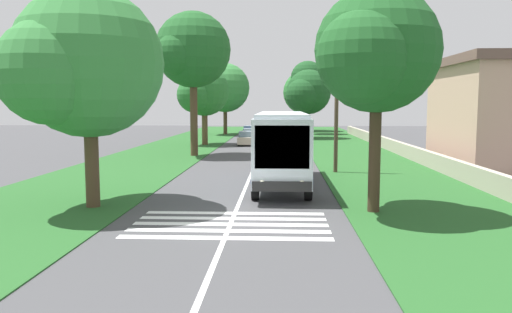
{
  "coord_description": "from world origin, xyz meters",
  "views": [
    {
      "loc": [
        -17.7,
        -1.71,
        4.16
      ],
      "look_at": [
        6.87,
        -0.54,
        1.6
      ],
      "focal_mm": 35.31,
      "sensor_mm": 36.0,
      "label": 1
    }
  ],
  "objects": [
    {
      "name": "centre_line",
      "position": [
        15.0,
        0.0,
        0.0
      ],
      "size": [
        110.0,
        0.16,
        0.01
      ],
      "primitive_type": "cube",
      "color": "silver",
      "rests_on": "ground"
    },
    {
      "name": "zebra_crossing",
      "position": [
        -0.61,
        0.0,
        0.0
      ],
      "size": [
        4.05,
        6.8,
        0.01
      ],
      "color": "silver",
      "rests_on": "ground"
    },
    {
      "name": "roadside_tree_right_0",
      "position": [
        52.64,
        -5.41,
        7.64
      ],
      "size": [
        5.41,
        4.65,
        10.06
      ],
      "color": "#3D2D1E",
      "rests_on": "grass_verge_right"
    },
    {
      "name": "trailing_car_2",
      "position": [
        38.63,
        1.56,
        0.67
      ],
      "size": [
        4.3,
        1.78,
        1.43
      ],
      "color": "#B7A893",
      "rests_on": "ground"
    },
    {
      "name": "roadside_tree_right_3",
      "position": [
        1.6,
        -5.18,
        6.01
      ],
      "size": [
        5.83,
        4.72,
        8.47
      ],
      "color": "#3D2D1E",
      "rests_on": "grass_verge_right"
    },
    {
      "name": "grass_verge_right",
      "position": [
        15.0,
        -8.2,
        0.02
      ],
      "size": [
        120.0,
        8.0,
        0.04
      ],
      "primitive_type": "cube",
      "color": "#235623",
      "rests_on": "ground"
    },
    {
      "name": "trailing_car_1",
      "position": [
        33.52,
        1.61,
        0.67
      ],
      "size": [
        4.3,
        1.78,
        1.43
      ],
      "color": "#B7A893",
      "rests_on": "ground"
    },
    {
      "name": "roadside_tree_left_1",
      "position": [
        22.6,
        5.3,
        8.27
      ],
      "size": [
        6.99,
        5.99,
        11.4
      ],
      "color": "#4C3826",
      "rests_on": "grass_verge_left"
    },
    {
      "name": "trailing_car_3",
      "position": [
        46.87,
        2.09,
        0.67
      ],
      "size": [
        4.3,
        1.78,
        1.43
      ],
      "color": "navy",
      "rests_on": "ground"
    },
    {
      "name": "roadside_wall",
      "position": [
        20.0,
        -11.6,
        0.55
      ],
      "size": [
        70.0,
        0.4,
        1.02
      ],
      "primitive_type": "cube",
      "color": "#B2A893",
      "rests_on": "grass_verge_right"
    },
    {
      "name": "utility_pole",
      "position": [
        12.93,
        -5.11,
        4.38
      ],
      "size": [
        0.24,
        1.4,
        8.4
      ],
      "color": "#473828",
      "rests_on": "grass_verge_right"
    },
    {
      "name": "ground",
      "position": [
        0.0,
        0.0,
        0.0
      ],
      "size": [
        160.0,
        160.0,
        0.0
      ],
      "primitive_type": "plane",
      "color": "#424244"
    },
    {
      "name": "coach_bus",
      "position": [
        7.9,
        -1.8,
        2.15
      ],
      "size": [
        11.16,
        2.62,
        3.73
      ],
      "color": "silver",
      "rests_on": "ground"
    },
    {
      "name": "roadside_tree_left_2",
      "position": [
        51.13,
        5.98,
        6.2
      ],
      "size": [
        8.03,
        6.66,
        9.68
      ],
      "color": "#4C3826",
      "rests_on": "grass_verge_left"
    },
    {
      "name": "roadside_tree_left_0",
      "position": [
        33.47,
        6.13,
        5.3
      ],
      "size": [
        6.35,
        5.07,
        7.96
      ],
      "color": "brown",
      "rests_on": "grass_verge_left"
    },
    {
      "name": "roadside_tree_right_1",
      "position": [
        60.37,
        -5.41,
        5.79
      ],
      "size": [
        7.98,
        6.67,
        9.27
      ],
      "color": "#4C3826",
      "rests_on": "grass_verge_right"
    },
    {
      "name": "grass_verge_left",
      "position": [
        15.0,
        8.2,
        0.02
      ],
      "size": [
        120.0,
        8.0,
        0.04
      ],
      "primitive_type": "cube",
      "color": "#235623",
      "rests_on": "ground"
    },
    {
      "name": "roadside_tree_right_2",
      "position": [
        43.78,
        -4.98,
        5.49
      ],
      "size": [
        6.62,
        5.47,
        8.31
      ],
      "color": "#4C3826",
      "rests_on": "grass_verge_right"
    },
    {
      "name": "roadside_tree_left_3",
      "position": [
        2.05,
        5.99,
        5.6
      ],
      "size": [
        7.15,
        5.88,
        8.68
      ],
      "color": "#4C3826",
      "rests_on": "grass_verge_left"
    },
    {
      "name": "trailing_car_0",
      "position": [
        27.19,
        -1.71,
        0.67
      ],
      "size": [
        4.3,
        1.78,
        1.43
      ],
      "color": "gold",
      "rests_on": "ground"
    }
  ]
}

